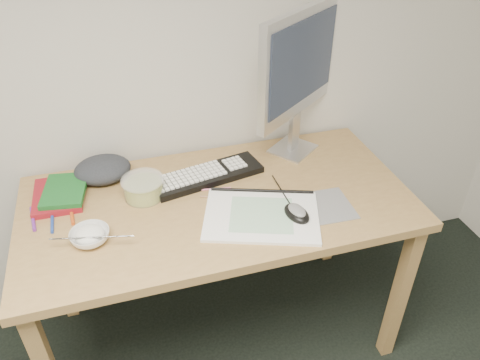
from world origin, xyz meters
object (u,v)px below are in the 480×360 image
object	(u,v)px
desk	(219,217)
sketchpad	(261,216)
keyboard	(207,175)
monitor	(299,67)
rice_bowl	(90,237)

from	to	relation	value
desk	sketchpad	size ratio (longest dim) A/B	3.59
desk	keyboard	distance (m)	0.17
keyboard	monitor	bearing A→B (deg)	3.40
keyboard	rice_bowl	world-z (taller)	rice_bowl
sketchpad	keyboard	size ratio (longest dim) A/B	0.92
desk	sketchpad	distance (m)	0.20
monitor	rice_bowl	size ratio (longest dim) A/B	4.61
desk	monitor	distance (m)	0.64
sketchpad	rice_bowl	world-z (taller)	rice_bowl
monitor	rice_bowl	bearing A→B (deg)	165.27
desk	keyboard	world-z (taller)	keyboard
sketchpad	rice_bowl	bearing A→B (deg)	-164.63
keyboard	monitor	size ratio (longest dim) A/B	0.73
sketchpad	keyboard	xyz separation A→B (m)	(-0.12, 0.28, 0.01)
desk	rice_bowl	distance (m)	0.47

